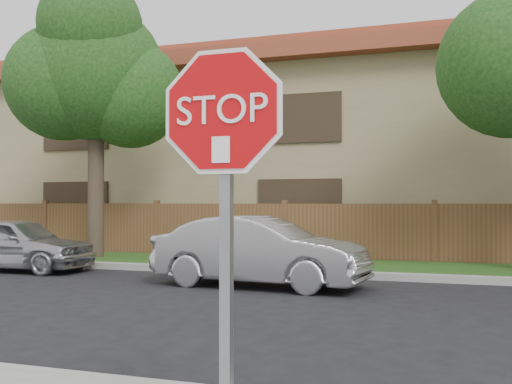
% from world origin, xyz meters
% --- Properties ---
extents(far_curb, '(70.00, 0.30, 0.15)m').
position_xyz_m(far_curb, '(0.00, 8.15, 0.07)').
color(far_curb, gray).
rests_on(far_curb, ground).
extents(grass_strip, '(70.00, 3.00, 0.12)m').
position_xyz_m(grass_strip, '(0.00, 9.80, 0.06)').
color(grass_strip, '#1E4714').
rests_on(grass_strip, ground).
extents(fence, '(70.00, 0.12, 1.60)m').
position_xyz_m(fence, '(0.00, 11.40, 0.80)').
color(fence, brown).
rests_on(fence, ground).
extents(apartment_building, '(35.20, 9.20, 7.20)m').
position_xyz_m(apartment_building, '(0.00, 17.00, 3.53)').
color(apartment_building, '#98895E').
rests_on(apartment_building, ground).
extents(tree_left, '(4.80, 3.90, 7.78)m').
position_xyz_m(tree_left, '(-8.98, 9.57, 5.22)').
color(tree_left, '#382B21').
rests_on(tree_left, ground).
extents(stop_sign, '(1.01, 0.13, 2.55)m').
position_xyz_m(stop_sign, '(-0.72, -1.48, 1.83)').
color(stop_sign, gray).
rests_on(stop_sign, sidewalk_near).
extents(sedan_far_left, '(3.83, 1.63, 1.29)m').
position_xyz_m(sedan_far_left, '(-9.43, 7.04, 0.65)').
color(sedan_far_left, '#B1B2B6').
rests_on(sedan_far_left, ground).
extents(sedan_left, '(4.26, 1.84, 1.37)m').
position_xyz_m(sedan_left, '(-3.07, 6.33, 0.68)').
color(sedan_left, '#A09FA3').
rests_on(sedan_left, ground).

